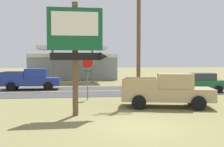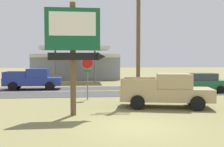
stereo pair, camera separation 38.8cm
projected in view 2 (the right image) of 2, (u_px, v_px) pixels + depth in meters
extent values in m
plane|color=olive|center=(134.00, 127.00, 11.10)|extent=(180.00, 180.00, 0.00)
cube|color=#3D3D3F|center=(106.00, 91.00, 24.00)|extent=(140.00, 8.00, 0.02)
cube|color=gold|center=(106.00, 91.00, 24.00)|extent=(126.00, 0.20, 0.01)
cylinder|color=brown|center=(73.00, 59.00, 13.29)|extent=(0.28, 0.28, 5.56)
cube|color=#145633|center=(73.00, 29.00, 13.04)|extent=(2.66, 0.16, 2.04)
cube|color=white|center=(73.00, 24.00, 12.94)|extent=(2.23, 0.03, 1.14)
cube|color=black|center=(73.00, 56.00, 13.10)|extent=(2.39, 0.12, 0.36)
cone|color=black|center=(101.00, 56.00, 13.26)|extent=(0.40, 0.44, 0.44)
cylinder|color=slate|center=(87.00, 84.00, 18.57)|extent=(0.08, 0.08, 2.20)
cylinder|color=red|center=(87.00, 63.00, 18.47)|extent=(0.76, 0.03, 0.76)
cylinder|color=white|center=(87.00, 63.00, 18.49)|extent=(0.80, 0.01, 0.80)
cube|color=#19722D|center=(87.00, 71.00, 18.50)|extent=(0.56, 0.03, 0.14)
cylinder|color=brown|center=(138.00, 28.00, 17.75)|extent=(0.26, 0.26, 9.76)
cube|color=gray|center=(76.00, 67.00, 39.03)|extent=(12.00, 6.00, 3.60)
cube|color=silver|center=(76.00, 56.00, 35.93)|extent=(12.00, 0.12, 0.50)
cube|color=silver|center=(75.00, 48.00, 32.96)|extent=(8.00, 5.00, 0.40)
cylinder|color=slate|center=(55.00, 65.00, 32.79)|extent=(0.24, 0.24, 4.20)
cylinder|color=slate|center=(95.00, 65.00, 33.34)|extent=(0.24, 0.24, 4.20)
cube|color=tan|center=(166.00, 94.00, 15.69)|extent=(5.51, 3.09, 0.72)
cube|color=tan|center=(174.00, 81.00, 15.60)|extent=(2.26, 2.18, 0.84)
cube|color=#28333D|center=(190.00, 81.00, 15.50)|extent=(0.47, 1.64, 0.71)
cube|color=tan|center=(140.00, 82.00, 16.75)|extent=(1.93, 0.56, 0.56)
cube|color=tan|center=(139.00, 84.00, 14.92)|extent=(1.93, 0.56, 0.56)
cube|color=tan|center=(123.00, 83.00, 15.95)|extent=(0.54, 1.86, 0.56)
cylinder|color=black|center=(191.00, 98.00, 16.50)|extent=(0.84, 0.45, 0.80)
cylinder|color=black|center=(197.00, 103.00, 14.55)|extent=(0.84, 0.45, 0.80)
cylinder|color=black|center=(138.00, 98.00, 16.86)|extent=(0.84, 0.45, 0.80)
cylinder|color=black|center=(138.00, 102.00, 14.92)|extent=(0.84, 0.45, 0.80)
cube|color=#233893|center=(33.00, 81.00, 25.19)|extent=(5.20, 1.96, 0.72)
cube|color=#233893|center=(38.00, 73.00, 25.21)|extent=(1.90, 1.80, 0.84)
cube|color=#28333D|center=(48.00, 73.00, 25.31)|extent=(0.10, 1.66, 0.71)
cube|color=#233893|center=(18.00, 74.00, 25.90)|extent=(1.95, 0.12, 0.56)
cube|color=#233893|center=(14.00, 75.00, 24.07)|extent=(1.95, 0.12, 0.56)
cube|color=#233893|center=(5.00, 75.00, 24.88)|extent=(0.12, 1.88, 0.56)
cylinder|color=black|center=(52.00, 84.00, 26.37)|extent=(0.80, 0.28, 0.80)
cylinder|color=black|center=(50.00, 86.00, 24.42)|extent=(0.80, 0.28, 0.80)
cylinder|color=black|center=(18.00, 84.00, 26.00)|extent=(0.80, 0.28, 0.80)
cylinder|color=black|center=(13.00, 86.00, 24.05)|extent=(0.80, 0.28, 0.80)
cube|color=#1E6038|center=(201.00, 84.00, 22.88)|extent=(4.20, 1.76, 0.72)
cube|color=#2D3842|center=(202.00, 77.00, 22.87)|extent=(2.10, 1.56, 0.60)
cylinder|color=black|center=(190.00, 90.00, 21.88)|extent=(0.64, 0.24, 0.64)
cylinder|color=black|center=(182.00, 88.00, 23.62)|extent=(0.64, 0.24, 0.64)
cylinder|color=black|center=(220.00, 90.00, 22.17)|extent=(0.64, 0.24, 0.64)
cylinder|color=black|center=(210.00, 87.00, 23.92)|extent=(0.64, 0.24, 0.64)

